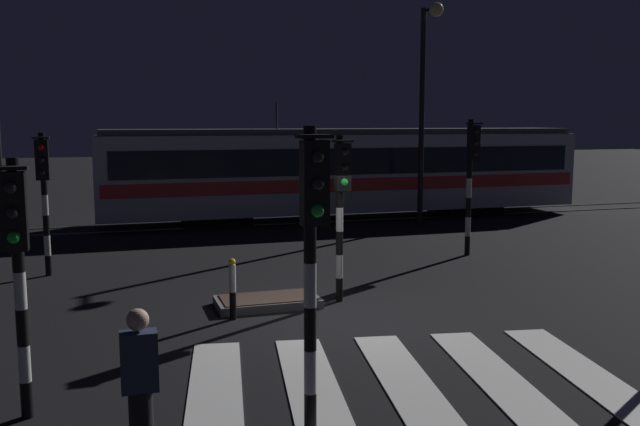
% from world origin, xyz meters
% --- Properties ---
extents(ground_plane, '(120.00, 120.00, 0.00)m').
position_xyz_m(ground_plane, '(0.00, 0.00, 0.00)').
color(ground_plane, black).
extents(rail_near, '(80.00, 0.12, 0.03)m').
position_xyz_m(rail_near, '(0.00, 11.34, 0.01)').
color(rail_near, '#59595E').
rests_on(rail_near, ground).
extents(rail_far, '(80.00, 0.12, 0.03)m').
position_xyz_m(rail_far, '(0.00, 12.78, 0.01)').
color(rail_far, '#59595E').
rests_on(rail_far, ground).
extents(crosswalk_zebra, '(6.37, 4.68, 0.02)m').
position_xyz_m(crosswalk_zebra, '(-0.00, -2.94, 0.01)').
color(crosswalk_zebra, silver).
rests_on(crosswalk_zebra, ground).
extents(traffic_island, '(1.95, 1.02, 0.18)m').
position_xyz_m(traffic_island, '(-0.94, 1.33, 0.09)').
color(traffic_island, slate).
rests_on(traffic_island, ground).
extents(traffic_light_median_centre, '(0.36, 0.42, 3.25)m').
position_xyz_m(traffic_light_median_centre, '(0.49, 1.18, 2.15)').
color(traffic_light_median_centre, black).
rests_on(traffic_light_median_centre, ground).
extents(traffic_light_corner_far_right, '(0.36, 0.42, 3.57)m').
position_xyz_m(traffic_light_corner_far_right, '(5.23, 4.57, 2.35)').
color(traffic_light_corner_far_right, black).
rests_on(traffic_light_corner_far_right, ground).
extents(traffic_light_corner_far_left, '(0.36, 0.42, 3.26)m').
position_xyz_m(traffic_light_corner_far_left, '(-5.15, 5.29, 2.15)').
color(traffic_light_corner_far_left, black).
rests_on(traffic_light_corner_far_left, ground).
extents(traffic_light_kerb_mid_left, '(0.36, 0.42, 3.47)m').
position_xyz_m(traffic_light_kerb_mid_left, '(-1.69, -4.19, 2.29)').
color(traffic_light_kerb_mid_left, black).
rests_on(traffic_light_kerb_mid_left, ground).
extents(traffic_light_corner_near_left, '(0.36, 0.42, 3.11)m').
position_xyz_m(traffic_light_corner_near_left, '(-4.80, -2.74, 2.05)').
color(traffic_light_corner_near_left, black).
rests_on(traffic_light_corner_near_left, ground).
extents(street_lamp_trackside_right, '(0.44, 1.21, 7.18)m').
position_xyz_m(street_lamp_trackside_right, '(6.21, 9.33, 4.56)').
color(street_lamp_trackside_right, black).
rests_on(street_lamp_trackside_right, ground).
extents(tram, '(17.59, 2.58, 4.15)m').
position_xyz_m(tram, '(4.50, 12.05, 1.75)').
color(tram, silver).
rests_on(tram, ground).
extents(pedestrian_waiting_at_kerb, '(0.36, 0.24, 1.71)m').
position_xyz_m(pedestrian_waiting_at_kerb, '(-3.54, -4.43, 0.88)').
color(pedestrian_waiting_at_kerb, black).
rests_on(pedestrian_waiting_at_kerb, ground).
extents(bollard_island_edge, '(0.12, 0.12, 1.11)m').
position_xyz_m(bollard_island_edge, '(-1.73, 0.65, 0.56)').
color(bollard_island_edge, black).
rests_on(bollard_island_edge, ground).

